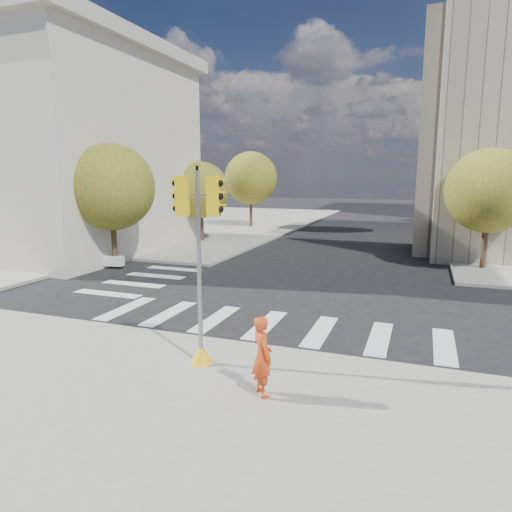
{
  "coord_description": "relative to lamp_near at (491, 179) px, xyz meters",
  "views": [
    {
      "loc": [
        4.51,
        -15.46,
        4.82
      ],
      "look_at": [
        -0.76,
        -1.11,
        2.1
      ],
      "focal_mm": 32.0,
      "sensor_mm": 36.0,
      "label": 1
    }
  ],
  "objects": [
    {
      "name": "tree_re_mid",
      "position": [
        -0.5,
        8.0,
        -0.23
      ],
      "size": [
        4.6,
        4.6,
        6.66
      ],
      "color": "#382616",
      "rests_on": "ground"
    },
    {
      "name": "tree_re_near",
      "position": [
        -0.5,
        -4.0,
        -0.53
      ],
      "size": [
        4.2,
        4.2,
        6.16
      ],
      "color": "#382616",
      "rests_on": "ground"
    },
    {
      "name": "sidewalk_far_left",
      "position": [
        -28.0,
        12.0,
        -4.5
      ],
      "size": [
        28.0,
        40.0,
        0.15
      ],
      "primitive_type": "cube",
      "color": "gray",
      "rests_on": "ground"
    },
    {
      "name": "traffic_signal",
      "position": [
        -8.52,
        -19.77,
        -2.34
      ],
      "size": [
        1.08,
        0.56,
        4.88
      ],
      "rotation": [
        0.0,
        0.0,
        0.18
      ],
      "color": "yellow",
      "rests_on": "sidewalk_near"
    },
    {
      "name": "lamp_far",
      "position": [
        0.0,
        14.0,
        0.0
      ],
      "size": [
        0.35,
        0.18,
        8.11
      ],
      "color": "black",
      "rests_on": "sidewalk_far_right"
    },
    {
      "name": "lamp_near",
      "position": [
        0.0,
        0.0,
        0.0
      ],
      "size": [
        0.35,
        0.18,
        8.11
      ],
      "color": "black",
      "rests_on": "sidewalk_far_right"
    },
    {
      "name": "tree_lw_near",
      "position": [
        -18.5,
        -10.0,
        -0.38
      ],
      "size": [
        4.4,
        4.4,
        6.41
      ],
      "color": "#382616",
      "rests_on": "ground"
    },
    {
      "name": "tree_lw_far",
      "position": [
        -18.5,
        10.0,
        -0.04
      ],
      "size": [
        4.8,
        4.8,
        6.95
      ],
      "color": "#382616",
      "rests_on": "ground"
    },
    {
      "name": "tree_lw_mid",
      "position": [
        -18.5,
        0.0,
        -0.82
      ],
      "size": [
        4.0,
        4.0,
        5.77
      ],
      "color": "#382616",
      "rests_on": "ground"
    },
    {
      "name": "photographer",
      "position": [
        -6.52,
        -20.82,
        -3.55
      ],
      "size": [
        0.74,
        0.76,
        1.75
      ],
      "primitive_type": "imported",
      "rotation": [
        0.0,
        0.0,
        2.31
      ],
      "color": "red",
      "rests_on": "sidewalk_near"
    },
    {
      "name": "tree_re_far",
      "position": [
        -0.5,
        20.0,
        -0.71
      ],
      "size": [
        4.0,
        4.0,
        5.88
      ],
      "color": "#382616",
      "rests_on": "ground"
    },
    {
      "name": "classical_building",
      "position": [
        -28.0,
        -6.0,
        1.86
      ],
      "size": [
        19.0,
        15.0,
        12.7
      ],
      "color": "beige",
      "rests_on": "ground"
    },
    {
      "name": "ground",
      "position": [
        -8.0,
        -14.0,
        -4.58
      ],
      "size": [
        160.0,
        160.0,
        0.0
      ],
      "primitive_type": "plane",
      "color": "black",
      "rests_on": "ground"
    },
    {
      "name": "planter_wall",
      "position": [
        -21.0,
        -10.4,
        -4.18
      ],
      "size": [
        6.0,
        1.14,
        0.5
      ],
      "primitive_type": "cube",
      "rotation": [
        0.0,
        0.0,
        0.12
      ],
      "color": "silver",
      "rests_on": "sidewalk_left_near"
    }
  ]
}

